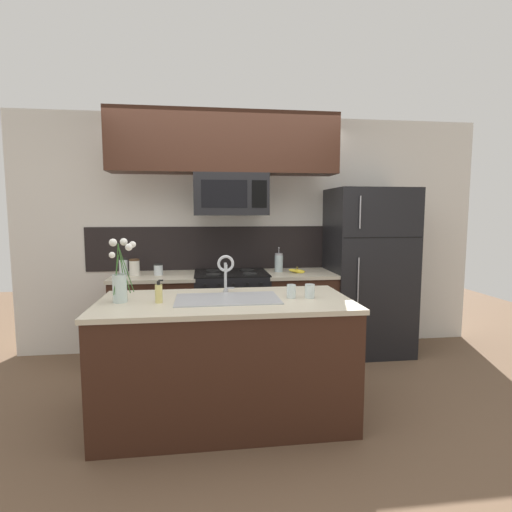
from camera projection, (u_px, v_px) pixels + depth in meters
The scene contains 21 objects.
ground_plane at pixel (239, 395), 3.40m from camera, with size 10.00×10.00×0.00m, color brown.
rear_partition at pixel (255, 234), 4.56m from camera, with size 5.20×0.10×2.60m, color silver.
splash_band at pixel (229, 248), 4.48m from camera, with size 3.09×0.01×0.48m, color black.
back_counter_left at pixel (155, 318), 4.13m from camera, with size 0.85×0.65×0.91m.
back_counter_right at pixel (299, 313), 4.33m from camera, with size 0.73×0.65×0.91m.
stove_range at pixel (231, 315), 4.23m from camera, with size 0.76×0.64×0.93m.
microwave at pixel (231, 195), 4.07m from camera, with size 0.74×0.40×0.42m.
upper_cabinet_band at pixel (225, 143), 3.98m from camera, with size 2.28×0.34×0.60m, color #381E14.
refrigerator at pixel (368, 271), 4.40m from camera, with size 0.86×0.74×1.80m.
storage_jar_tall at pixel (123, 267), 4.06m from camera, with size 0.09×0.09×0.18m.
storage_jar_medium at pixel (135, 267), 4.04m from camera, with size 0.10×0.10×0.17m.
storage_jar_short at pixel (158, 270), 4.07m from camera, with size 0.09×0.09×0.12m.
banana_bunch at pixel (297, 271), 4.21m from camera, with size 0.19×0.12×0.07m.
french_press at pixel (279, 263), 4.30m from camera, with size 0.09×0.09×0.27m.
island_counter at pixel (226, 359), 2.98m from camera, with size 1.85×0.90×0.91m.
kitchen_sink at pixel (228, 308), 2.94m from camera, with size 0.76×0.44×0.16m.
sink_faucet at pixel (226, 269), 3.13m from camera, with size 0.14×0.14×0.31m.
dish_soap_bottle at pixel (159, 293), 2.82m from camera, with size 0.06×0.05×0.16m.
drinking_glass at pixel (291, 291), 2.98m from camera, with size 0.07×0.07×0.10m.
spare_glass at pixel (310, 291), 2.98m from camera, with size 0.07×0.07×0.10m.
flower_vase at pixel (120, 281), 2.84m from camera, with size 0.20×0.19×0.45m.
Camera 1 is at (-0.28, -3.24, 1.55)m, focal length 28.00 mm.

